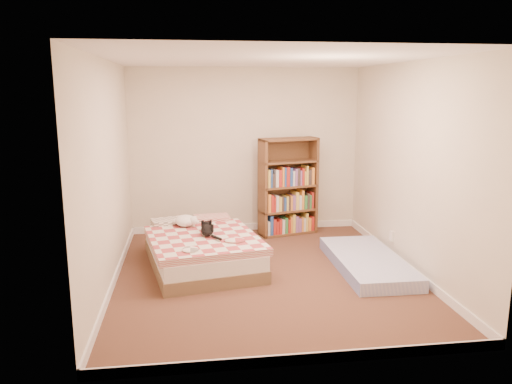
{
  "coord_description": "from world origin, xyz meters",
  "views": [
    {
      "loc": [
        -0.88,
        -5.55,
        2.17
      ],
      "look_at": [
        -0.07,
        0.3,
        0.96
      ],
      "focal_mm": 35.0,
      "sensor_mm": 36.0,
      "label": 1
    }
  ],
  "objects": [
    {
      "name": "bed",
      "position": [
        -0.73,
        0.46,
        0.21
      ],
      "size": [
        1.52,
        1.93,
        0.46
      ],
      "rotation": [
        0.0,
        0.0,
        0.19
      ],
      "color": "brown",
      "rests_on": "room"
    },
    {
      "name": "bookshelf",
      "position": [
        0.62,
        1.73,
        0.54
      ],
      "size": [
        0.95,
        0.5,
        1.47
      ],
      "rotation": [
        0.0,
        0.0,
        0.24
      ],
      "color": "#4E2A1A",
      "rests_on": "room"
    },
    {
      "name": "floor_mattress",
      "position": [
        1.29,
        0.07,
        0.08
      ],
      "size": [
        0.79,
        1.72,
        0.15
      ],
      "primitive_type": "cube",
      "rotation": [
        0.0,
        0.0,
        -0.01
      ],
      "color": "#7E8FD3",
      "rests_on": "room"
    },
    {
      "name": "room",
      "position": [
        0.0,
        0.0,
        1.2
      ],
      "size": [
        3.51,
        4.01,
        2.51
      ],
      "color": "#4B2F20",
      "rests_on": "ground"
    },
    {
      "name": "white_dog",
      "position": [
        -0.92,
        0.82,
        0.49
      ],
      "size": [
        0.33,
        0.35,
        0.15
      ],
      "rotation": [
        0.0,
        0.0,
        0.22
      ],
      "color": "white",
      "rests_on": "bed"
    },
    {
      "name": "black_cat",
      "position": [
        -0.66,
        0.42,
        0.48
      ],
      "size": [
        0.2,
        0.58,
        0.13
      ],
      "rotation": [
        0.0,
        0.0,
        0.04
      ],
      "color": "black",
      "rests_on": "bed"
    }
  ]
}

